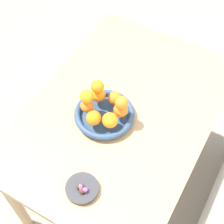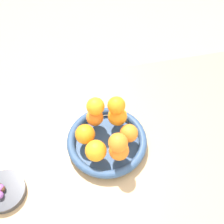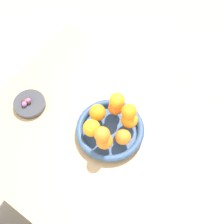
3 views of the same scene
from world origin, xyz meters
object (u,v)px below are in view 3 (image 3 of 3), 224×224
Objects in this scene: orange_1 at (105,141)px; orange_5 at (98,113)px; candy_dish at (30,104)px; orange_8 at (129,112)px; candy_ball_2 at (24,101)px; candy_ball_3 at (24,104)px; candy_ball_4 at (25,101)px; orange_4 at (116,108)px; candy_ball_6 at (29,99)px; candy_ball_5 at (28,100)px; dining_table at (117,160)px; candy_ball_0 at (29,102)px; fruit_bowl at (110,130)px; orange_3 at (129,120)px; orange_0 at (92,128)px; orange_2 at (124,138)px; orange_6 at (117,101)px; orange_7 at (102,134)px; candy_ball_1 at (29,100)px.

orange_1 is 0.98× the size of orange_5.
candy_dish is 0.42m from orange_8.
candy_ball_2 is 0.89× the size of candy_ball_3.
orange_4 is at bearing -151.64° from candy_ball_4.
candy_ball_5 is at bearing 128.42° from candy_ball_6.
orange_4 reaches higher than dining_table.
orange_5 is at bearing -157.89° from candy_ball_0.
candy_ball_4 is (0.34, 0.10, 0.01)m from fruit_bowl.
orange_3 is 3.04× the size of candy_ball_3.
orange_0 is 3.14× the size of candy_ball_3.
fruit_bowl is 0.08m from orange_5.
orange_3 is at bearing -100.71° from orange_1.
orange_0 reaches higher than dining_table.
candy_ball_2 is at bearing 22.37° from orange_3.
candy_ball_0 is at bearing 22.11° from orange_5.
candy_ball_2 is (0.41, 0.06, 0.12)m from dining_table.
orange_0 is 0.30m from candy_ball_6.
candy_ball_2 is (0.02, 0.01, 0.02)m from candy_dish.
candy_ball_5 is at bearing 4.23° from orange_1.
candy_ball_4 is 0.02m from candy_ball_6.
candy_ball_4 is (0.41, 0.09, -0.04)m from orange_2.
candy_ball_0 is (0.40, 0.08, -0.04)m from orange_2.
orange_6 reaches higher than dining_table.
orange_7 is (0.05, 0.06, 0.06)m from orange_2.
orange_8 reaches higher than orange_6.
candy_dish is 0.03m from candy_ball_3.
orange_5 reaches higher than orange_2.
orange_8 is 0.42m from candy_ball_6.
orange_0 is 3.54× the size of candy_ball_2.
orange_1 reaches higher than candy_dish.
orange_5 is at bearing -70.87° from orange_0.
orange_3 is (-0.02, -0.12, 0.00)m from orange_1.
orange_1 is 1.06× the size of orange_2.
candy_ball_5 is (-0.00, -0.02, 0.00)m from candy_ball_3.
dining_table is at bearing -157.64° from orange_1.
orange_7 is 0.36m from candy_ball_5.
orange_8 reaches higher than candy_ball_0.
orange_2 is at bearing -168.31° from candy_ball_0.
candy_ball_2 is (0.37, 0.04, -0.04)m from orange_1.
orange_4 is 3.68× the size of candy_ball_4.
candy_ball_0 is 0.88× the size of candy_ball_1.
orange_1 is 3.06× the size of candy_ball_1.
candy_ball_0 is 1.15× the size of candy_ball_4.
candy_ball_6 is at bearing -107.49° from candy_ball_4.
candy_ball_2 is at bearing 28.42° from orange_6.
orange_6 reaches higher than candy_ball_5.
orange_6 reaches higher than candy_ball_2.
candy_dish is at bearing 28.38° from orange_4.
candy_ball_3 reaches higher than candy_ball_4.
fruit_bowl is 4.47× the size of orange_2.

